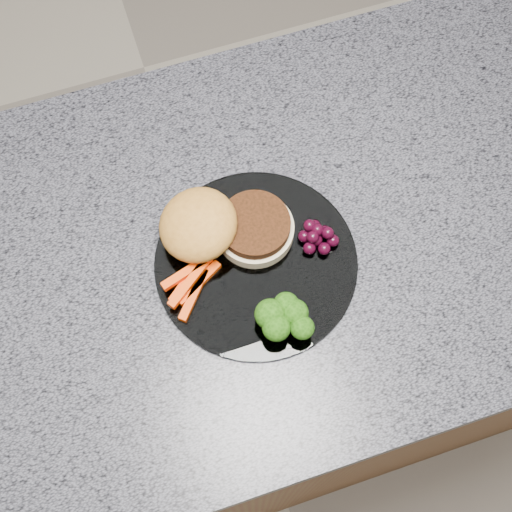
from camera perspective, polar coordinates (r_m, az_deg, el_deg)
The scene contains 8 objects.
room at distance 0.54m, azimuth -2.14°, elevation 19.77°, with size 4.02×4.02×2.70m.
island_cabinet at distance 1.37m, azimuth -0.79°, elevation -6.74°, with size 1.20×0.60×0.86m, color #533A1C.
countertop at distance 0.94m, azimuth -1.15°, elevation 0.42°, with size 1.20×0.60×0.04m, color #53545E.
plate at distance 0.91m, azimuth -0.00°, elevation -0.54°, with size 0.26×0.26×0.01m, color white.
burger at distance 0.90m, azimuth -3.02°, elevation 2.30°, with size 0.18×0.12×0.06m.
carrot_sticks at distance 0.89m, azimuth -5.21°, elevation -2.14°, with size 0.08×0.08×0.02m.
broccoli at distance 0.86m, azimuth 2.19°, elevation -4.92°, with size 0.07×0.06×0.05m.
grape_bunch at distance 0.91m, azimuth 4.96°, elevation 1.60°, with size 0.05×0.05×0.03m.
Camera 1 is at (-0.09, -0.34, 1.75)m, focal length 50.00 mm.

